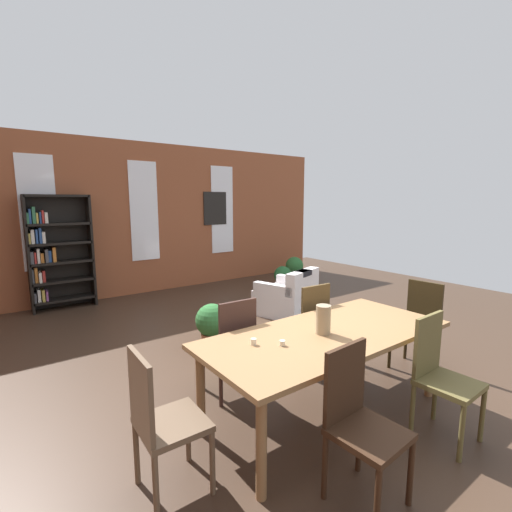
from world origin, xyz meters
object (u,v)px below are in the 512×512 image
object	(u,v)px
dining_chair_far_right	(308,322)
armchair_white	(288,297)
dining_table	(327,340)
potted_plant_corner	(283,277)
dining_chair_near_left	(359,419)
potted_plant_window	(212,324)
dining_chair_near_right	(440,373)
dining_chair_head_right	(419,322)
dining_chair_head_left	(161,419)
vase_on_table	(323,320)
potted_plant_by_shelf	(294,267)
bookshelf_tall	(56,251)
dining_chair_far_left	(232,344)

from	to	relation	value
dining_chair_far_right	armchair_white	distance (m)	1.91
dining_table	dining_chair_far_right	bearing A→B (deg)	55.68
dining_chair_far_right	potted_plant_corner	size ratio (longest dim) A/B	1.87
dining_chair_near_left	potted_plant_window	world-z (taller)	dining_chair_near_left
dining_chair_far_right	dining_chair_near_right	size ratio (longest dim) A/B	1.00
dining_chair_head_right	dining_chair_head_left	bearing A→B (deg)	-179.93
vase_on_table	dining_chair_far_right	distance (m)	0.97
dining_table	vase_on_table	size ratio (longest dim) A/B	9.09
potted_plant_by_shelf	dining_chair_near_left	bearing A→B (deg)	-128.96
bookshelf_tall	potted_plant_corner	distance (m)	4.17
dining_chair_head_right	armchair_white	world-z (taller)	dining_chair_head_right
dining_chair_far_left	potted_plant_window	distance (m)	1.12
potted_plant_corner	dining_chair_head_left	bearing A→B (deg)	-138.81
dining_chair_far_left	potted_plant_by_shelf	distance (m)	5.23
dining_table	dining_chair_head_right	distance (m)	1.48
dining_table	potted_plant_window	bearing A→B (deg)	94.02
dining_chair_near_right	dining_chair_far_left	xyz separation A→B (m)	(-0.99, 1.44, 0.00)
potted_plant_corner	potted_plant_window	size ratio (longest dim) A/B	0.88
dining_chair_far_right	armchair_white	xyz separation A→B (m)	(1.08, 1.56, -0.23)
potted_plant_window	dining_chair_far_right	bearing A→B (deg)	-59.46
vase_on_table	dining_chair_near_right	world-z (taller)	vase_on_table
armchair_white	potted_plant_by_shelf	size ratio (longest dim) A/B	1.89
dining_chair_head_left	dining_chair_far_left	bearing A→B (deg)	36.34
potted_plant_by_shelf	vase_on_table	bearing A→B (deg)	-130.09
armchair_white	potted_plant_by_shelf	distance (m)	2.64
dining_chair_far_right	dining_chair_near_right	world-z (taller)	same
bookshelf_tall	potted_plant_corner	world-z (taller)	bookshelf_tall
dining_chair_near_right	dining_chair_near_left	xyz separation A→B (m)	(-0.99, -0.00, 0.00)
dining_chair_head_right	dining_chair_far_left	bearing A→B (deg)	160.08
vase_on_table	dining_chair_head_left	xyz separation A→B (m)	(-1.42, 0.00, -0.34)
vase_on_table	potted_plant_corner	bearing A→B (deg)	53.67
dining_chair_far_right	potted_plant_by_shelf	bearing A→B (deg)	49.33
armchair_white	potted_plant_corner	distance (m)	1.52
dining_chair_far_right	dining_chair_far_left	size ratio (longest dim) A/B	1.00
potted_plant_window	dining_chair_far_left	bearing A→B (deg)	-109.73
dining_chair_near_left	armchair_white	xyz separation A→B (m)	(2.07, 2.99, -0.23)
dining_chair_head_left	dining_chair_head_right	bearing A→B (deg)	0.07
potted_plant_by_shelf	potted_plant_corner	world-z (taller)	potted_plant_by_shelf
dining_chair_near_right	dining_chair_far_right	bearing A→B (deg)	90.08
dining_chair_far_right	bookshelf_tall	distance (m)	4.53
dining_table	dining_chair_far_left	xyz separation A→B (m)	(-0.50, 0.72, -0.15)
dining_table	dining_chair_head_left	world-z (taller)	dining_chair_head_left
dining_chair_head_left	dining_chair_near_right	distance (m)	2.09
dining_chair_far_right	potted_plant_window	xyz separation A→B (m)	(-0.61, 1.04, -0.19)
bookshelf_tall	dining_chair_head_right	bearing A→B (deg)	-59.40
dining_chair_near_right	dining_chair_far_left	size ratio (longest dim) A/B	1.00
dining_chair_near_left	dining_chair_far_right	bearing A→B (deg)	55.47
dining_table	dining_chair_far_left	bearing A→B (deg)	124.67
dining_table	potted_plant_window	size ratio (longest dim) A/B	3.79
vase_on_table	dining_chair_far_right	world-z (taller)	vase_on_table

